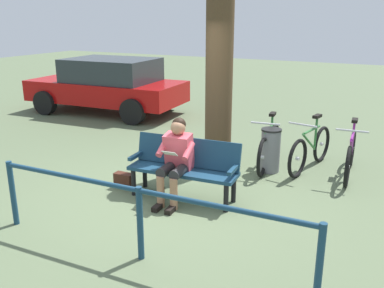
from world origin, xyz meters
name	(u,v)px	position (x,y,z in m)	size (l,w,h in m)	color
ground_plane	(165,198)	(0.00, 0.00, 0.00)	(40.00, 40.00, 0.00)	#566647
bench	(185,164)	(-0.24, -0.19, 0.51)	(1.63, 0.59, 0.87)	navy
person_reading	(176,156)	(-0.18, -0.02, 0.66)	(0.51, 0.79, 1.20)	#D84C59
handbag	(124,181)	(0.75, -0.04, 0.12)	(0.30, 0.14, 0.24)	#3F1E14
tree_trunk	(219,72)	(-0.14, -1.60, 1.67)	(0.46, 0.46, 3.34)	#4C3823
litter_bin	(270,150)	(-1.04, -1.78, 0.38)	(0.34, 0.34, 0.75)	slate
bicycle_orange	(350,155)	(-2.28, -2.16, 0.36)	(0.48, 1.68, 0.94)	black
bicycle_black	(310,149)	(-1.62, -2.19, 0.36)	(0.51, 1.66, 0.94)	black
bicycle_blue	(269,147)	(-0.94, -2.00, 0.36)	(0.48, 1.68, 0.94)	black
railing_fence	(139,208)	(-0.58, 1.50, 0.61)	(3.82, 0.18, 0.85)	navy
parked_car	(108,84)	(4.25, -4.22, 0.77)	(4.30, 2.21, 1.47)	#A50C0C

